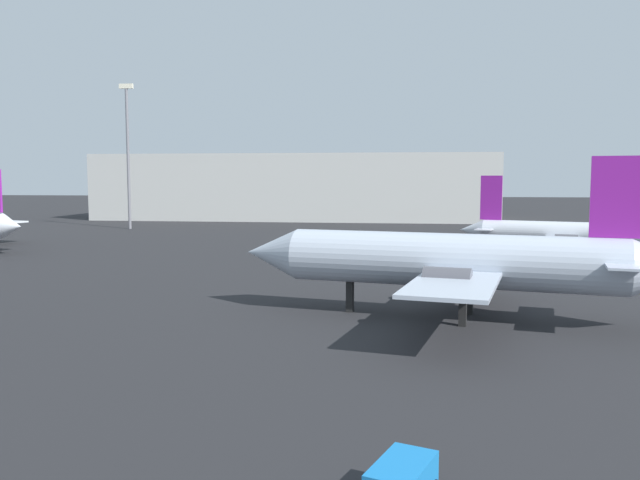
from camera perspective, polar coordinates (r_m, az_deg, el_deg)
name	(u,v)px	position (r m, az deg, el deg)	size (l,w,h in m)	color
airplane_on_taxiway	(454,261)	(41.48, 11.66, -1.79)	(28.07, 22.13, 10.11)	#B2BCCC
airplane_far_left	(570,233)	(78.61, 21.01, 0.57)	(25.02, 21.03, 9.12)	silver
light_mast_left	(128,149)	(117.62, -16.47, 7.62)	(2.40, 0.50, 24.80)	slate
terminal_building	(298,187)	(143.00, -1.93, 4.68)	(83.49, 27.59, 13.73)	#B7B7B2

